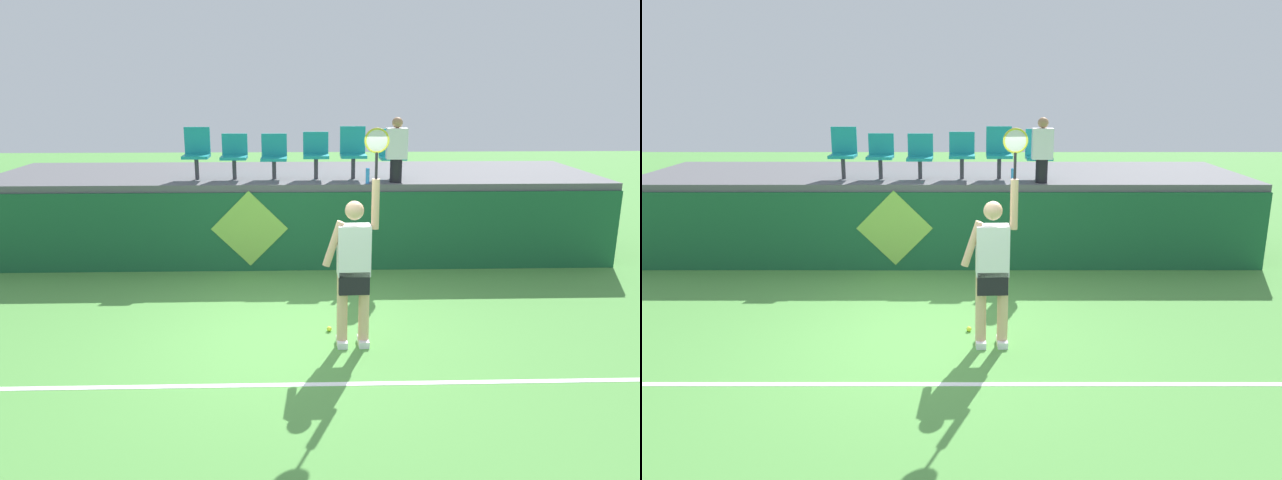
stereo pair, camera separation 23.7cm
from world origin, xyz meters
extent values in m
plane|color=#519342|center=(0.00, 0.00, 0.00)|extent=(40.00, 40.00, 0.00)
cube|color=#195633|center=(0.00, 2.85, 0.67)|extent=(10.89, 0.20, 1.33)
cube|color=#56565B|center=(0.00, 4.23, 1.39)|extent=(10.89, 2.87, 0.12)
cube|color=white|center=(0.00, -1.17, 0.00)|extent=(9.80, 0.08, 0.01)
cube|color=white|center=(0.59, -0.21, 0.04)|extent=(0.13, 0.26, 0.08)
cube|color=white|center=(0.85, -0.20, 0.04)|extent=(0.13, 0.26, 0.08)
cylinder|color=#DBAD84|center=(0.59, -0.21, 0.45)|extent=(0.13, 0.13, 0.90)
cylinder|color=#DBAD84|center=(0.85, -0.20, 0.45)|extent=(0.13, 0.13, 0.90)
cube|color=black|center=(0.72, -0.21, 0.82)|extent=(0.37, 0.24, 0.28)
cube|color=white|center=(0.72, -0.21, 1.20)|extent=(0.39, 0.24, 0.60)
sphere|color=#DBAD84|center=(0.72, -0.21, 1.67)|extent=(0.22, 0.22, 0.22)
cylinder|color=#DBAD84|center=(0.48, -0.22, 1.28)|extent=(0.26, 0.10, 0.55)
cylinder|color=#DBAD84|center=(0.96, -0.20, 1.74)|extent=(0.09, 0.09, 0.58)
cylinder|color=black|center=(0.96, -0.20, 2.18)|extent=(0.03, 0.03, 0.30)
torus|color=gold|center=(0.96, -0.20, 2.46)|extent=(0.28, 0.03, 0.28)
ellipsoid|color=silver|center=(0.96, -0.20, 2.46)|extent=(0.24, 0.03, 0.24)
sphere|color=#D1E533|center=(0.45, 0.21, 0.03)|extent=(0.07, 0.07, 0.07)
cylinder|color=#338CE5|center=(1.20, 2.91, 1.58)|extent=(0.06, 0.06, 0.25)
cylinder|color=#38383D|center=(-1.69, 3.41, 1.64)|extent=(0.07, 0.07, 0.37)
cube|color=teal|center=(-1.69, 3.41, 1.84)|extent=(0.44, 0.42, 0.05)
cube|color=teal|center=(-1.69, 3.60, 2.10)|extent=(0.44, 0.04, 0.46)
cylinder|color=#38383D|center=(-1.04, 3.41, 1.63)|extent=(0.07, 0.07, 0.35)
cube|color=teal|center=(-1.04, 3.41, 1.83)|extent=(0.44, 0.42, 0.05)
cube|color=teal|center=(-1.04, 3.60, 2.03)|extent=(0.44, 0.04, 0.37)
cylinder|color=#38383D|center=(-0.36, 3.41, 1.61)|extent=(0.07, 0.07, 0.33)
cube|color=teal|center=(-0.36, 3.41, 1.80)|extent=(0.44, 0.42, 0.05)
cube|color=teal|center=(-0.36, 3.60, 2.02)|extent=(0.44, 0.04, 0.39)
cylinder|color=#38383D|center=(0.36, 3.41, 1.63)|extent=(0.07, 0.07, 0.37)
cube|color=teal|center=(0.36, 3.41, 1.84)|extent=(0.44, 0.42, 0.05)
cube|color=teal|center=(0.36, 3.60, 2.06)|extent=(0.44, 0.04, 0.37)
cylinder|color=#38383D|center=(1.00, 3.41, 1.64)|extent=(0.07, 0.07, 0.37)
cube|color=teal|center=(1.00, 3.41, 1.85)|extent=(0.44, 0.42, 0.05)
cube|color=teal|center=(1.00, 3.60, 2.10)|extent=(0.44, 0.04, 0.47)
cylinder|color=#38383D|center=(1.69, 3.41, 1.62)|extent=(0.07, 0.07, 0.34)
cube|color=teal|center=(1.69, 3.41, 1.81)|extent=(0.44, 0.42, 0.05)
cube|color=teal|center=(1.69, 3.60, 2.07)|extent=(0.44, 0.04, 0.45)
cylinder|color=black|center=(1.69, 3.02, 1.65)|extent=(0.20, 0.20, 0.39)
cube|color=white|center=(1.69, 3.02, 2.10)|extent=(0.34, 0.20, 0.50)
sphere|color=#A87A56|center=(1.69, 3.02, 2.44)|extent=(0.18, 0.18, 0.18)
cube|color=#195633|center=(-0.75, 2.74, 0.00)|extent=(0.90, 0.01, 0.00)
plane|color=#8CC64C|center=(-0.75, 2.74, 0.73)|extent=(1.27, 0.00, 1.27)
camera|label=1|loc=(0.13, -6.85, 3.10)|focal=33.52mm
camera|label=2|loc=(0.36, -6.86, 3.10)|focal=33.52mm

